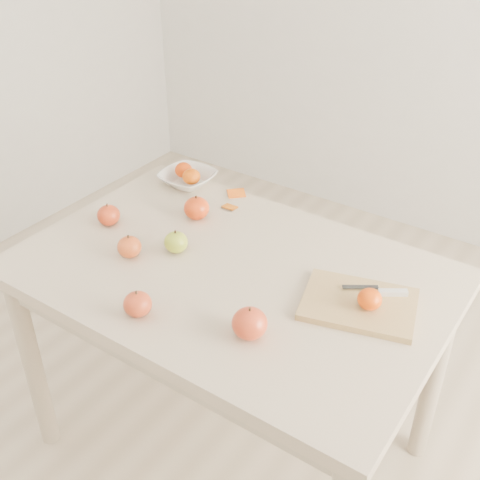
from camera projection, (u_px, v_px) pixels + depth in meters
The scene contains 16 objects.
ground at pixel (232, 443), 2.10m from camera, with size 3.50×3.50×0.00m, color #C6B293.
table at pixel (230, 296), 1.74m from camera, with size 1.20×0.80×0.75m.
cutting_board at pixel (359, 304), 1.55m from camera, with size 0.29×0.21×0.02m, color tan.
board_tangerine at pixel (370, 299), 1.50m from camera, with size 0.06×0.06×0.05m, color #CD3C07.
fruit_bowl at pixel (188, 178), 2.11m from camera, with size 0.19×0.19×0.05m, color white.
bowl_tangerine_near at pixel (184, 170), 2.12m from camera, with size 0.06×0.06×0.05m, color #D43E07.
bowl_tangerine_far at pixel (191, 176), 2.07m from camera, with size 0.06×0.06×0.05m, color #D86207.
orange_peel_a at pixel (236, 194), 2.05m from camera, with size 0.06×0.04×0.00m, color #E25D0F.
orange_peel_b at pixel (230, 207), 1.98m from camera, with size 0.04×0.04×0.00m, color #C45E0D.
paring_knife at pixel (388, 292), 1.56m from camera, with size 0.16×0.09×0.01m.
apple_green at pixel (176, 242), 1.75m from camera, with size 0.07×0.07×0.06m, color #79A11C.
apple_red_a at pixel (197, 208), 1.90m from camera, with size 0.08×0.08×0.07m, color #A1100A.
apple_red_b at pixel (129, 247), 1.73m from camera, with size 0.07×0.07×0.06m, color #A11B07.
apple_red_d at pixel (109, 215), 1.88m from camera, with size 0.07×0.07×0.06m, color #A81203.
apple_red_c at pixel (138, 304), 1.51m from camera, with size 0.07×0.07×0.07m, color #9B180B.
apple_red_e at pixel (250, 323), 1.44m from camera, with size 0.09×0.09×0.08m, color maroon.
Camera 1 is at (0.80, -1.12, 1.74)m, focal length 45.00 mm.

